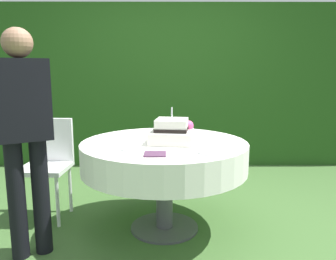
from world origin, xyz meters
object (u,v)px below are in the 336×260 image
wedding_cake (172,132)px  standing_person (24,129)px  serving_plate_near (209,153)px  napkin_stack (155,154)px  serving_plate_far (131,149)px  garden_chair (48,158)px  cake_table (164,156)px

wedding_cake → standing_person: size_ratio=0.24×
serving_plate_near → napkin_stack: 0.38m
wedding_cake → standing_person: bearing=-160.2°
serving_plate_far → garden_chair: size_ratio=0.16×
cake_table → napkin_stack: size_ratio=8.92×
napkin_stack → garden_chair: (-0.99, 0.71, -0.22)m
cake_table → serving_plate_far: 0.39m
cake_table → wedding_cake: 0.22m
serving_plate_far → garden_chair: garden_chair is taller
wedding_cake → garden_chair: bearing=164.4°
cake_table → serving_plate_far: serving_plate_far is taller
serving_plate_near → standing_person: 1.28m
cake_table → wedding_cake: wedding_cake is taller
napkin_stack → garden_chair: garden_chair is taller
cake_table → garden_chair: garden_chair is taller
cake_table → wedding_cake: size_ratio=3.58×
cake_table → standing_person: standing_person is taller
standing_person → wedding_cake: bearing=19.8°
napkin_stack → cake_table: bearing=81.8°
serving_plate_near → garden_chair: size_ratio=0.17×
wedding_cake → serving_plate_near: wedding_cake is taller
serving_plate_far → serving_plate_near: bearing=-10.9°
napkin_stack → standing_person: (-0.90, 0.03, 0.17)m
serving_plate_near → standing_person: bearing=-179.8°
serving_plate_far → standing_person: bearing=-171.2°
cake_table → serving_plate_far: bearing=-130.0°
wedding_cake → napkin_stack: wedding_cake is taller
cake_table → standing_person: (-0.96, -0.40, 0.30)m
napkin_stack → wedding_cake: bearing=72.3°
garden_chair → serving_plate_far: bearing=-35.0°
cake_table → napkin_stack: bearing=-98.2°
garden_chair → cake_table: bearing=-15.0°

